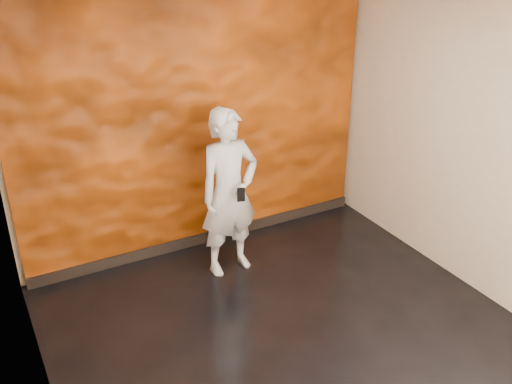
{
  "coord_description": "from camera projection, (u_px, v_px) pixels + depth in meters",
  "views": [
    {
      "loc": [
        -2.19,
        -3.32,
        3.34
      ],
      "look_at": [
        0.04,
        0.8,
        1.1
      ],
      "focal_mm": 40.0,
      "sensor_mm": 36.0,
      "label": 1
    }
  ],
  "objects": [
    {
      "name": "feature_wall",
      "position": [
        199.0,
        127.0,
        5.98
      ],
      "size": [
        3.9,
        0.06,
        2.75
      ],
      "primitive_type": "cube",
      "color": "#CA520D",
      "rests_on": "ground"
    },
    {
      "name": "baseboard",
      "position": [
        206.0,
        237.0,
        6.51
      ],
      "size": [
        3.9,
        0.04,
        0.12
      ],
      "primitive_type": "cube",
      "color": "black",
      "rests_on": "ground"
    },
    {
      "name": "man",
      "position": [
        229.0,
        193.0,
        5.69
      ],
      "size": [
        0.67,
        0.47,
        1.75
      ],
      "primitive_type": "imported",
      "rotation": [
        0.0,
        0.0,
        0.07
      ],
      "color": "#A8AEB9",
      "rests_on": "ground"
    },
    {
      "name": "room",
      "position": [
        300.0,
        197.0,
        4.41
      ],
      "size": [
        4.02,
        4.02,
        2.81
      ],
      "color": "black",
      "rests_on": "ground"
    },
    {
      "name": "phone",
      "position": [
        241.0,
        195.0,
        5.45
      ],
      "size": [
        0.08,
        0.03,
        0.14
      ],
      "primitive_type": "cube",
      "rotation": [
        0.0,
        0.0,
        -0.26
      ],
      "color": "black",
      "rests_on": "man"
    }
  ]
}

